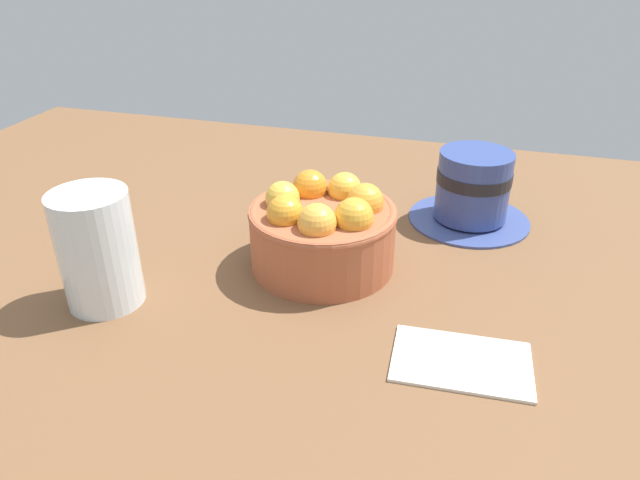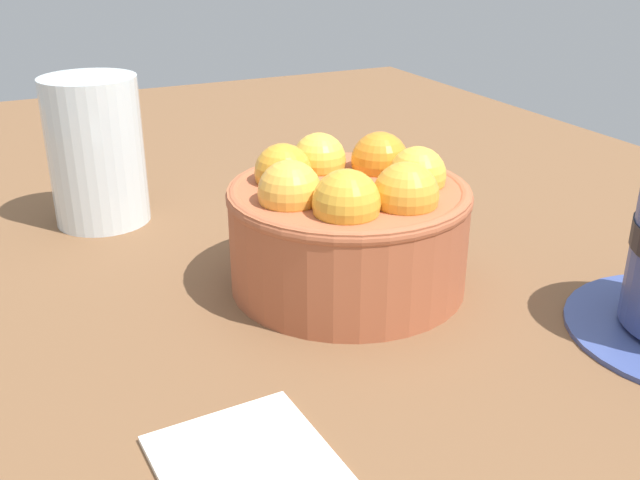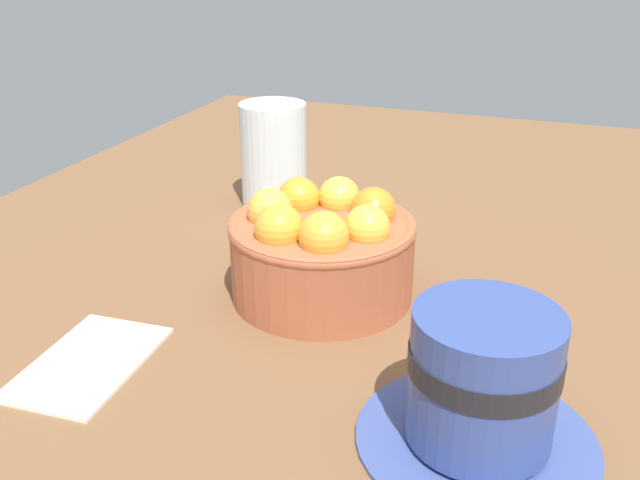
# 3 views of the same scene
# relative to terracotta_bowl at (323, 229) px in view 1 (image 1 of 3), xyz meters

# --- Properties ---
(ground_plane) EXTENTS (1.33, 0.85, 0.04)m
(ground_plane) POSITION_rel_terracotta_bowl_xyz_m (0.00, -0.00, -0.06)
(ground_plane) COLOR brown
(terracotta_bowl) EXTENTS (0.15, 0.15, 0.09)m
(terracotta_bowl) POSITION_rel_terracotta_bowl_xyz_m (0.00, 0.00, 0.00)
(terracotta_bowl) COLOR #AD5938
(terracotta_bowl) RESTS_ON ground_plane
(coffee_cup) EXTENTS (0.14, 0.14, 0.09)m
(coffee_cup) POSITION_rel_terracotta_bowl_xyz_m (-0.14, -0.15, -0.00)
(coffee_cup) COLOR #3C4C8A
(coffee_cup) RESTS_ON ground_plane
(water_glass) EXTENTS (0.07, 0.07, 0.11)m
(water_glass) POSITION_rel_terracotta_bowl_xyz_m (0.18, 0.12, 0.01)
(water_glass) COLOR silver
(water_glass) RESTS_ON ground_plane
(folded_napkin) EXTENTS (0.12, 0.08, 0.01)m
(folded_napkin) POSITION_rel_terracotta_bowl_xyz_m (-0.15, 0.12, -0.04)
(folded_napkin) COLOR white
(folded_napkin) RESTS_ON ground_plane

